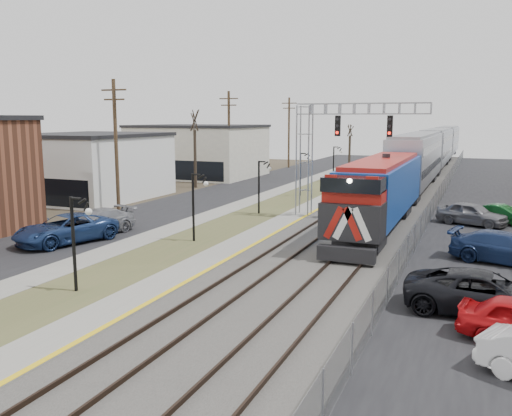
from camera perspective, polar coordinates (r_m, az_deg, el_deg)
The scene contains 21 objects.
street_west at distance 50.05m, azimuth -4.62°, elevation 1.26°, with size 7.00×120.00×0.04m, color black.
sidewalk at distance 48.18m, azimuth 0.15°, elevation 1.00°, with size 2.00×120.00×0.08m, color gray.
grass_median at distance 47.13m, azimuth 3.53°, elevation 0.78°, with size 4.00×120.00×0.06m, color #49512B.
platform at distance 46.24m, azimuth 7.04°, elevation 0.67°, with size 2.00×120.00×0.24m, color gray.
ballast_bed at distance 45.19m, azimuth 13.16°, elevation 0.26°, with size 8.00×120.00×0.20m, color #595651.
platform_edge at distance 46.00m, azimuth 8.10°, elevation 0.75°, with size 0.24×120.00×0.01m, color gold.
track_near at distance 45.52m, azimuth 10.69°, elevation 0.63°, with size 1.58×120.00×0.15m.
track_far at distance 44.95m, azimuth 15.05°, elevation 0.36°, with size 1.58×120.00×0.15m.
train at distance 69.67m, azimuth 17.94°, elevation 5.54°, with size 3.00×85.85×5.33m.
signal_gantry at distance 38.39m, azimuth 7.59°, elevation 7.07°, with size 9.00×1.07×8.15m.
lampposts at distance 31.68m, azimuth -6.37°, elevation 0.08°, with size 0.14×62.14×4.00m.
utility_poles at distance 42.70m, azimuth -14.51°, elevation 6.30°, with size 0.28×80.28×10.00m.
fence at distance 44.61m, azimuth 18.52°, elevation 0.81°, with size 0.04×120.00×1.60m, color gray.
buildings_west at distance 46.45m, azimuth -21.44°, elevation 3.72°, with size 14.00×67.00×7.00m.
bare_trees at distance 53.74m, azimuth -3.85°, elevation 4.71°, with size 12.30×42.30×5.95m.
car_lot_c at distance 21.64m, azimuth 22.91°, elevation -8.38°, with size 2.60×5.65×1.57m, color black.
car_lot_d at distance 29.43m, azimuth 24.81°, elevation -3.92°, with size 2.15×5.29×1.54m, color navy.
car_lot_e at distance 39.00m, azimuth 21.79°, elevation -0.61°, with size 1.82×4.53×1.54m, color slate.
car_lot_f at distance 40.30m, azimuth 24.45°, elevation -0.67°, with size 1.35×3.88×1.28m, color #0D4218.
car_street_a at distance 32.89m, azimuth -19.39°, elevation -2.15°, with size 2.72×5.90×1.64m, color navy.
car_street_b at distance 34.59m, azimuth -16.58°, elevation -1.53°, with size 2.17×5.33×1.55m, color gray.
Camera 1 is at (11.17, -9.06, 7.14)m, focal length 38.00 mm.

